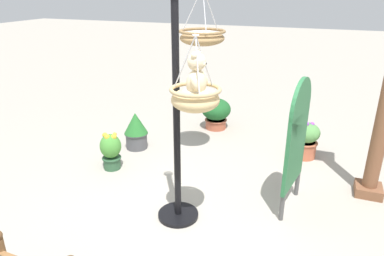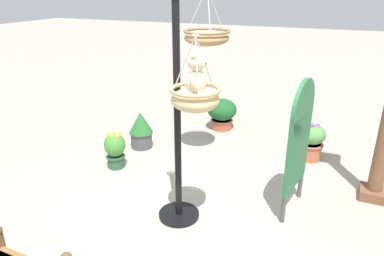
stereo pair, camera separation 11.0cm
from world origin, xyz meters
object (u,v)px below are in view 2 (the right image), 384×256
at_px(teddy_bear, 198,78).
at_px(hanging_basket_with_teddy, 195,98).
at_px(potted_plant_small_succulent, 311,141).
at_px(display_sign_board, 300,136).
at_px(hanging_basket_left_high, 207,37).
at_px(potted_plant_trailing_ivy, 115,149).
at_px(display_pole_central, 178,159).
at_px(potted_plant_conical_shrub, 222,113).
at_px(potted_plant_broad_leaf, 141,129).

bearing_deg(teddy_bear, hanging_basket_with_teddy, -90.00).
height_order(potted_plant_small_succulent, display_sign_board, display_sign_board).
bearing_deg(teddy_bear, potted_plant_small_succulent, 157.37).
height_order(hanging_basket_left_high, potted_plant_trailing_ivy, hanging_basket_left_high).
xyz_separation_m(display_pole_central, hanging_basket_with_teddy, (0.15, 0.25, 0.73)).
relative_size(display_pole_central, potted_plant_conical_shrub, 4.27).
xyz_separation_m(display_pole_central, hanging_basket_left_high, (-1.41, -0.24, 1.04)).
distance_m(teddy_bear, potted_plant_trailing_ivy, 2.21).
bearing_deg(potted_plant_small_succulent, display_pole_central, -30.28).
height_order(potted_plant_broad_leaf, display_sign_board, display_sign_board).
distance_m(hanging_basket_left_high, potted_plant_conical_shrub, 1.89).
bearing_deg(teddy_bear, hanging_basket_left_high, -162.04).
bearing_deg(display_sign_board, potted_plant_trailing_ivy, -91.70).
bearing_deg(potted_plant_small_succulent, hanging_basket_left_high, -67.43).
bearing_deg(hanging_basket_left_high, potted_plant_trailing_ivy, -55.40).
relative_size(potted_plant_small_succulent, display_sign_board, 0.38).
bearing_deg(potted_plant_trailing_ivy, display_sign_board, 88.30).
bearing_deg(potted_plant_trailing_ivy, potted_plant_conical_shrub, 155.08).
xyz_separation_m(hanging_basket_left_high, display_sign_board, (0.79, 1.35, -0.85)).
bearing_deg(potted_plant_small_succulent, teddy_bear, -22.63).
bearing_deg(potted_plant_small_succulent, potted_plant_trailing_ivy, -61.95).
xyz_separation_m(display_pole_central, potted_plant_conical_shrub, (-2.62, -0.38, -0.40)).
distance_m(display_pole_central, teddy_bear, 0.96).
bearing_deg(potted_plant_trailing_ivy, hanging_basket_with_teddy, 61.15).
relative_size(hanging_basket_left_high, potted_plant_conical_shrub, 1.33).
distance_m(display_pole_central, potted_plant_conical_shrub, 2.68).
relative_size(hanging_basket_with_teddy, potted_plant_broad_leaf, 1.16).
bearing_deg(potted_plant_conical_shrub, display_pole_central, 8.32).
bearing_deg(display_pole_central, potted_plant_small_succulent, 149.72).
height_order(hanging_basket_with_teddy, teddy_bear, hanging_basket_with_teddy).
xyz_separation_m(potted_plant_broad_leaf, display_sign_board, (0.78, 2.40, 0.60)).
distance_m(hanging_basket_with_teddy, display_sign_board, 1.27).
distance_m(display_pole_central, hanging_basket_left_high, 1.77).
bearing_deg(display_pole_central, hanging_basket_left_high, -170.53).
height_order(display_pole_central, display_sign_board, display_pole_central).
bearing_deg(hanging_basket_with_teddy, hanging_basket_left_high, -162.75).
distance_m(potted_plant_conical_shrub, potted_plant_trailing_ivy, 2.13).
bearing_deg(display_pole_central, teddy_bear, 61.05).
bearing_deg(hanging_basket_left_high, hanging_basket_with_teddy, 17.25).
height_order(display_pole_central, hanging_basket_left_high, hanging_basket_left_high).
distance_m(display_pole_central, potted_plant_small_succulent, 2.35).
relative_size(hanging_basket_with_teddy, teddy_bear, 1.64).
bearing_deg(display_sign_board, potted_plant_conical_shrub, -143.26).
bearing_deg(display_pole_central, hanging_basket_with_teddy, 59.04).
height_order(display_pole_central, potted_plant_broad_leaf, display_pole_central).
xyz_separation_m(potted_plant_small_succulent, display_sign_board, (1.37, -0.06, 0.61)).
bearing_deg(potted_plant_conical_shrub, potted_plant_trailing_ivy, -24.92).
xyz_separation_m(potted_plant_small_succulent, potted_plant_broad_leaf, (0.59, -2.46, 0.01)).
bearing_deg(potted_plant_trailing_ivy, display_pole_central, 61.57).
xyz_separation_m(hanging_basket_with_teddy, teddy_bear, (-0.00, 0.02, 0.18)).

